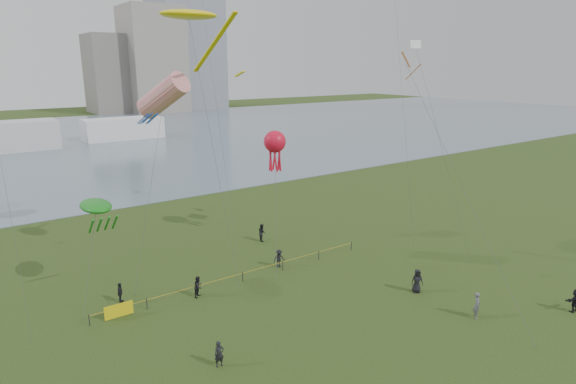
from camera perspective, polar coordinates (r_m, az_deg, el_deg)
ground_plane at (r=32.27m, az=10.83°, el=-17.73°), size 400.00×400.00×0.00m
lake at (r=121.35m, az=-25.47°, el=5.25°), size 400.00×120.00×0.08m
building_mid at (r=192.17m, az=-15.69°, el=14.84°), size 20.00×20.00×38.00m
building_low at (r=193.61m, az=-20.20°, el=13.01°), size 16.00×18.00×28.00m
pavilion_right at (r=122.22m, az=-18.95°, el=7.12°), size 18.00×7.00×5.00m
fence at (r=37.75m, az=-13.65°, el=-11.83°), size 24.07×0.07×1.05m
kite_flyer at (r=37.00m, az=21.48°, el=-12.37°), size 0.82×0.80×1.90m
spectator_a at (r=38.07m, az=-10.57°, el=-10.95°), size 1.02×0.98×1.65m
spectator_b at (r=42.53m, az=-1.06°, el=-7.87°), size 1.13×0.75×1.62m
spectator_c at (r=38.71m, az=-19.28°, el=-11.20°), size 0.80×0.98×1.56m
spectator_d at (r=39.37m, az=15.05°, el=-10.13°), size 1.10×0.99×1.89m
spectator_e at (r=40.91m, az=30.90°, el=-10.99°), size 1.67×0.80×1.73m
spectator_f at (r=30.03m, az=-8.15°, el=-18.48°), size 0.63×0.45×1.61m
spectator_g at (r=48.66m, az=-3.10°, el=-4.80°), size 0.87×1.01×1.78m
kite_stingray at (r=41.69m, az=-11.60°, el=19.80°), size 4.88×10.00×21.51m
kite_windsock at (r=40.26m, az=-14.57°, el=10.98°), size 6.48×5.80×16.80m
kite_creature at (r=38.37m, az=-21.81°, el=-1.59°), size 3.44×5.16×7.49m
kite_octopus at (r=46.75m, az=-1.57°, el=5.90°), size 6.41×9.21×11.13m
kite_delta at (r=42.70m, az=14.41°, el=13.67°), size 5.39×16.93×18.33m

